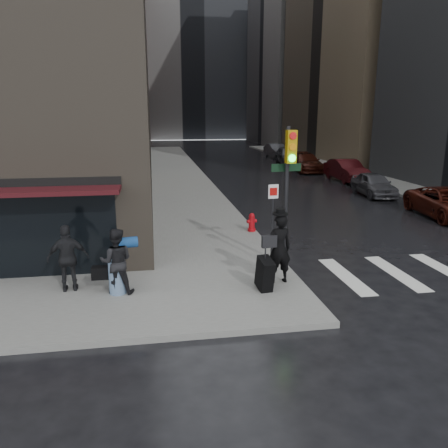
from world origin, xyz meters
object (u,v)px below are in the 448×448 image
at_px(man_jeans, 116,261).
at_px(man_greycoat, 68,258).
at_px(man_overcoat, 276,253).
at_px(parked_car_2, 346,170).
at_px(parked_car_5, 276,151).
at_px(parked_car_4, 288,155).
at_px(traffic_light, 287,178).
at_px(parked_car_3, 305,162).
at_px(fire_hydrant, 252,223).
at_px(parked_car_1, 374,184).

distance_m(man_jeans, man_greycoat, 1.27).
bearing_deg(man_overcoat, man_jeans, -7.32).
xyz_separation_m(parked_car_2, parked_car_5, (-0.20, 17.11, -0.01)).
relative_size(man_greycoat, parked_car_4, 0.37).
bearing_deg(traffic_light, parked_car_3, 62.58).
relative_size(parked_car_3, parked_car_5, 1.12).
height_order(parked_car_4, parked_car_5, parked_car_4).
bearing_deg(parked_car_4, man_jeans, -109.94).
bearing_deg(traffic_light, fire_hydrant, 84.74).
xyz_separation_m(man_greycoat, fire_hydrant, (5.95, 5.03, -0.55)).
xyz_separation_m(man_overcoat, traffic_light, (0.66, 1.39, 1.78)).
relative_size(man_jeans, traffic_light, 0.41).
xyz_separation_m(man_jeans, parked_car_2, (14.46, 18.15, -0.24)).
xyz_separation_m(traffic_light, parked_car_1, (8.73, 11.10, -2.13)).
relative_size(parked_car_4, parked_car_5, 1.05).
distance_m(fire_hydrant, parked_car_1, 11.28).
xyz_separation_m(parked_car_4, parked_car_5, (0.49, 5.70, -0.06)).
bearing_deg(parked_car_3, parked_car_5, 88.54).
distance_m(parked_car_3, parked_car_4, 5.71).
xyz_separation_m(traffic_light, parked_car_4, (8.96, 28.21, -1.99)).
distance_m(man_overcoat, parked_car_1, 15.63).
bearing_deg(parked_car_5, man_greycoat, -116.22).
relative_size(traffic_light, parked_car_5, 0.90).
height_order(man_overcoat, man_jeans, man_overcoat).
height_order(man_greycoat, parked_car_5, man_greycoat).
bearing_deg(fire_hydrant, man_jeans, -131.21).
bearing_deg(traffic_light, parked_car_2, 53.79).
bearing_deg(parked_car_3, parked_car_2, -77.91).
distance_m(man_jeans, parked_car_1, 18.39).
bearing_deg(parked_car_5, parked_car_3, -96.15).
height_order(man_overcoat, parked_car_4, man_overcoat).
height_order(man_jeans, parked_car_4, man_jeans).
bearing_deg(traffic_light, man_greycoat, -177.08).
relative_size(parked_car_1, parked_car_5, 0.87).
relative_size(man_jeans, parked_car_4, 0.36).
bearing_deg(man_overcoat, parked_car_1, -133.70).
bearing_deg(parked_car_4, traffic_light, -102.59).
bearing_deg(man_jeans, man_overcoat, -178.74).
xyz_separation_m(parked_car_2, parked_car_4, (-0.70, 11.41, 0.05)).
bearing_deg(man_overcoat, parked_car_4, -114.78).
bearing_deg(man_overcoat, parked_car_3, -118.13).
bearing_deg(fire_hydrant, man_greycoat, -139.80).
bearing_deg(man_greycoat, man_jeans, 156.62).
distance_m(man_overcoat, parked_car_2, 20.92).
height_order(traffic_light, parked_car_3, traffic_light).
height_order(traffic_light, parked_car_1, traffic_light).
bearing_deg(man_overcoat, man_greycoat, -11.17).
distance_m(man_jeans, parked_car_4, 32.61).
bearing_deg(parked_car_3, parked_car_1, -87.39).
distance_m(traffic_light, parked_car_5, 35.26).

